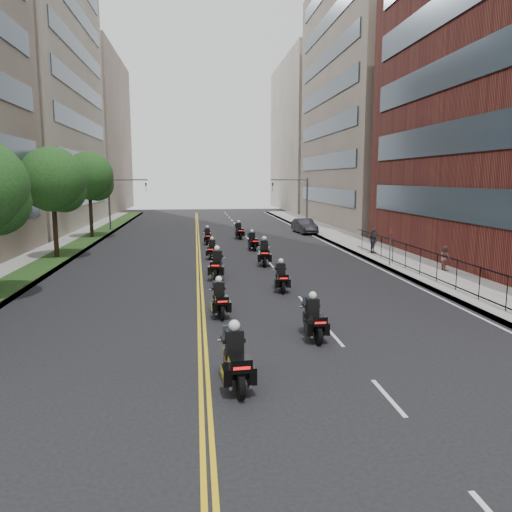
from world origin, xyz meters
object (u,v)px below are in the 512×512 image
Objects in this scene: motorcycle_4 at (217,266)px; pedestrian_b at (445,258)px; motorcycle_6 at (212,250)px; motorcycle_0 at (235,361)px; motorcycle_5 at (264,254)px; motorcycle_1 at (313,320)px; motorcycle_7 at (252,242)px; motorcycle_3 at (281,278)px; motorcycle_9 at (239,232)px; pedestrian_c at (373,241)px; parked_sedan at (304,226)px; motorcycle_8 at (208,237)px; motorcycle_2 at (220,300)px.

motorcycle_4 is 13.55m from pedestrian_b.
motorcycle_6 is at bearing 64.94° from pedestrian_b.
motorcycle_4 is at bearing 84.84° from motorcycle_0.
motorcycle_1 is at bearing -85.91° from motorcycle_5.
motorcycle_7 is 1.49× the size of pedestrian_b.
pedestrian_b is at bearing 21.42° from motorcycle_3.
motorcycle_0 is at bearing -100.94° from motorcycle_9.
pedestrian_c is (8.86, -11.05, 0.38)m from motorcycle_9.
motorcycle_4 reaches higher than parked_sedan.
motorcycle_3 is at bearing -40.45° from motorcycle_4.
motorcycle_1 is at bearing -86.14° from motorcycle_8.
motorcycle_7 is 14.84m from pedestrian_b.
motorcycle_4 is at bearing 103.56° from motorcycle_1.
motorcycle_7 is at bearing 81.14° from motorcycle_4.
motorcycle_5 is 14.30m from motorcycle_9.
motorcycle_1 reaches higher than motorcycle_3.
motorcycle_2 is at bearing -107.90° from motorcycle_7.
motorcycle_6 is at bearing 108.66° from motorcycle_3.
pedestrian_b is at bearing 8.68° from motorcycle_4.
motorcycle_5 is at bearing -75.68° from motorcycle_8.
motorcycle_0 is 4.84m from motorcycle_1.
motorcycle_1 is 7.52m from motorcycle_3.
motorcycle_5 is at bearing -115.27° from parked_sedan.
motorcycle_2 is 1.20× the size of pedestrian_c.
motorcycle_8 is at bearing 48.07° from pedestrian_c.
motorcycle_5 is 1.39× the size of pedestrian_c.
motorcycle_9 is (2.97, 3.38, 0.06)m from motorcycle_8.
motorcycle_4 reaches higher than motorcycle_1.
motorcycle_4 is at bearing 92.90° from pedestrian_b.
motorcycle_6 is at bearing -110.17° from motorcycle_9.
motorcycle_1 is 26.04m from motorcycle_8.
motorcycle_3 is at bearing 87.54° from motorcycle_1.
pedestrian_b reaches higher than motorcycle_3.
motorcycle_3 is (3.18, 11.29, -0.08)m from motorcycle_0.
parked_sedan is (7.06, 3.98, 0.06)m from motorcycle_9.
parked_sedan is at bearing -2.18° from pedestrian_c.
motorcycle_9 is 21.03m from pedestrian_b.
motorcycle_3 is (3.27, 4.21, -0.00)m from motorcycle_2.
motorcycle_3 is 1.02× the size of motorcycle_8.
motorcycle_8 is 4.51m from motorcycle_9.
motorcycle_2 is at bearing -93.03° from motorcycle_8.
motorcycle_9 reaches higher than motorcycle_8.
motorcycle_7 is 9.20m from pedestrian_c.
motorcycle_5 is at bearing -97.43° from motorcycle_7.
pedestrian_b is at bearing -174.18° from pedestrian_c.
motorcycle_3 is at bearing -85.99° from motorcycle_5.
motorcycle_5 reaches higher than motorcycle_6.
motorcycle_4 is at bearing 134.24° from motorcycle_3.
motorcycle_0 is 14.68m from motorcycle_4.
motorcycle_5 reaches higher than motorcycle_9.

